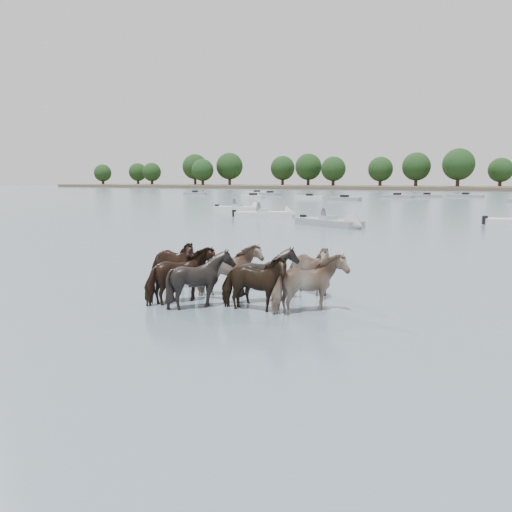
% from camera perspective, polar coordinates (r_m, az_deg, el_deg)
% --- Properties ---
extents(ground, '(400.00, 400.00, 0.00)m').
position_cam_1_polar(ground, '(14.50, -1.08, -4.84)').
color(ground, slate).
rests_on(ground, ground).
extents(shoreline, '(160.00, 30.00, 1.00)m').
position_cam_1_polar(shoreline, '(179.66, 1.19, 7.44)').
color(shoreline, '#4C4233').
rests_on(shoreline, ground).
extents(pony_herd, '(6.78, 4.17, 1.62)m').
position_cam_1_polar(pony_herd, '(14.34, -1.84, -2.24)').
color(pony_herd, black).
rests_on(pony_herd, ground).
extents(motorboat_a, '(5.41, 4.06, 1.92)m').
position_cam_1_polar(motorboat_a, '(45.54, 1.69, 4.46)').
color(motorboat_a, silver).
rests_on(motorboat_a, ground).
extents(motorboat_b, '(5.90, 4.12, 1.92)m').
position_cam_1_polar(motorboat_b, '(36.86, 8.62, 3.45)').
color(motorboat_b, gray).
rests_on(motorboat_b, ground).
extents(motorboat_f, '(5.36, 1.82, 1.92)m').
position_cam_1_polar(motorboat_f, '(53.52, -1.26, 5.04)').
color(motorboat_f, silver).
rests_on(motorboat_f, ground).
extents(distant_flotilla, '(108.96, 26.88, 0.93)m').
position_cam_1_polar(distant_flotilla, '(88.69, 22.15, 5.76)').
color(distant_flotilla, gray).
rests_on(distant_flotilla, ground).
extents(treeline, '(145.05, 22.26, 12.11)m').
position_cam_1_polar(treeline, '(179.03, 2.61, 9.38)').
color(treeline, '#382619').
rests_on(treeline, ground).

